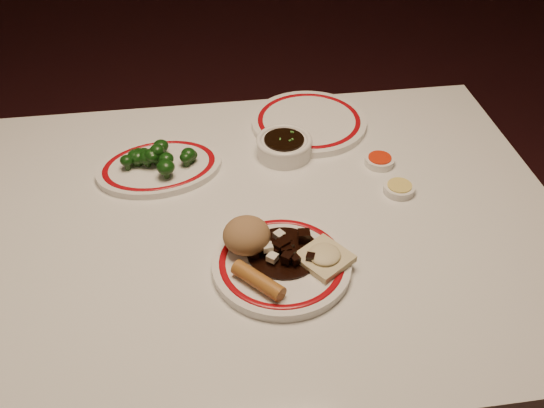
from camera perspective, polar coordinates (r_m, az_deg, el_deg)
The scene contains 12 objects.
dining_table at distance 1.24m, azimuth -1.24°, elevation -4.59°, with size 1.20×0.90×0.75m.
main_plate at distance 1.08m, azimuth 0.91°, elevation -5.70°, with size 0.28×0.28×0.02m.
rice_mound at distance 1.07m, azimuth -2.40°, elevation -2.97°, with size 0.09×0.09×0.06m, color #946D46.
spring_roll at distance 1.02m, azimuth -1.30°, elevation -7.20°, with size 0.03×0.03×0.10m, color #A96A29.
fried_wonton at distance 1.07m, azimuth 4.95°, elevation -4.97°, with size 0.11×0.11×0.02m.
stirfry_heap at distance 1.08m, azimuth 1.07°, elevation -4.29°, with size 0.13×0.13×0.03m.
broccoli_plate at distance 1.32m, azimuth -10.55°, elevation 3.44°, with size 0.30×0.27×0.02m.
broccoli_pile at distance 1.30m, azimuth -11.03°, elevation 4.45°, with size 0.16×0.12×0.05m.
soy_bowl at distance 1.34m, azimuth 1.13°, elevation 5.37°, with size 0.12×0.12×0.04m.
sweet_sour_dish at distance 1.34m, azimuth 10.08°, elevation 4.03°, with size 0.06×0.06×0.02m.
mustard_dish at distance 1.26m, azimuth 11.87°, elevation 1.44°, with size 0.06×0.06×0.02m.
far_plate at distance 1.45m, azimuth 3.49°, elevation 7.71°, with size 0.34×0.34×0.02m.
Camera 1 is at (-0.10, -0.88, 1.53)m, focal length 40.00 mm.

